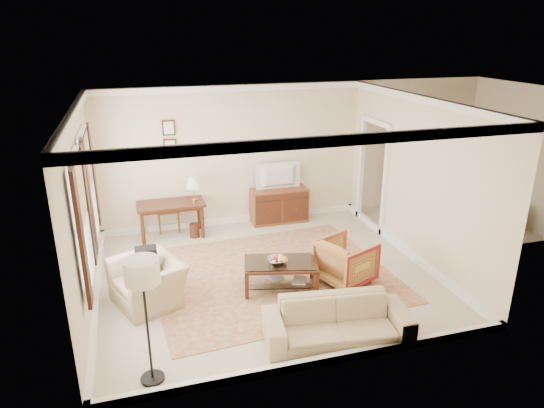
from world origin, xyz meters
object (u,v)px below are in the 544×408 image
striped_armchair (346,259)px  sofa (338,315)px  tv (279,168)px  club_armchair (147,275)px  coffee_table (281,268)px  writing_desk (171,208)px  sideboard (279,205)px

striped_armchair → sofa: 1.63m
tv → club_armchair: (-2.86, -2.56, -0.74)m
coffee_table → striped_armchair: size_ratio=1.55×
striped_armchair → sofa: striped_armchair is taller
writing_desk → striped_armchair: size_ratio=1.61×
striped_armchair → club_armchair: size_ratio=0.78×
writing_desk → coffee_table: writing_desk is taller
sideboard → striped_armchair: 2.85m
writing_desk → sideboard: (2.28, 0.17, -0.23)m
sideboard → tv: size_ratio=1.31×
writing_desk → tv: bearing=3.7°
writing_desk → tv: tv is taller
sideboard → sofa: bearing=-96.8°
sideboard → tv: tv is taller
tv → coffee_table: size_ratio=0.73×
sofa → tv: bearing=90.7°
coffee_table → club_armchair: club_armchair is taller
sideboard → striped_armchair: (0.26, -2.83, 0.04)m
striped_armchair → club_armchair: bearing=63.2°
striped_armchair → tv: bearing=-16.9°
writing_desk → sideboard: sideboard is taller
writing_desk → sideboard: size_ratio=1.09×
writing_desk → striped_armchair: bearing=-46.3°
writing_desk → coffee_table: (1.46, -2.60, -0.23)m
tv → striped_armchair: (0.26, -2.81, -0.79)m
writing_desk → sideboard: 2.30m
writing_desk → club_armchair: club_armchair is taller
sideboard → coffee_table: size_ratio=0.95×
sideboard → sofa: sofa is taller
sofa → coffee_table: bearing=109.5°
striped_armchair → writing_desk: bearing=21.4°
writing_desk → tv: (2.28, 0.15, 0.60)m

